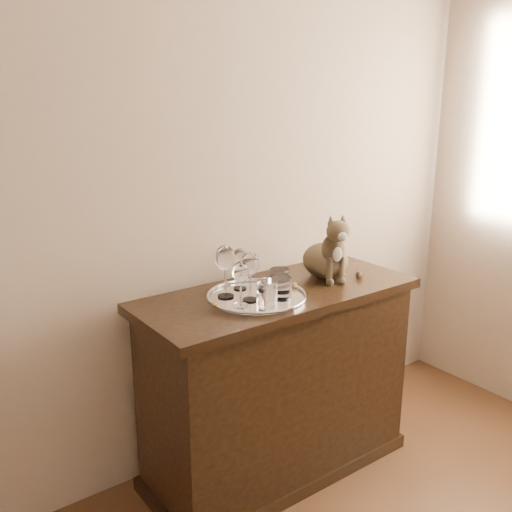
{
  "coord_description": "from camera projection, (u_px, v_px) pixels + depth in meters",
  "views": [
    {
      "loc": [
        -0.79,
        0.2,
        1.64
      ],
      "look_at": [
        0.49,
        1.95,
        1.01
      ],
      "focal_mm": 40.0,
      "sensor_mm": 36.0,
      "label": 1
    }
  ],
  "objects": [
    {
      "name": "wine_glass_b",
      "position": [
        240.0,
        269.0,
        2.33
      ],
      "size": [
        0.07,
        0.07,
        0.17
      ],
      "primitive_type": null,
      "color": "silver",
      "rests_on": "tray"
    },
    {
      "name": "tumbler_b",
      "position": [
        267.0,
        292.0,
        2.18
      ],
      "size": [
        0.08,
        0.08,
        0.09
      ],
      "primitive_type": "cylinder",
      "color": "silver",
      "rests_on": "tray"
    },
    {
      "name": "wine_glass_d",
      "position": [
        250.0,
        276.0,
        2.19
      ],
      "size": [
        0.07,
        0.07,
        0.19
      ],
      "primitive_type": null,
      "color": "silver",
      "rests_on": "tray"
    },
    {
      "name": "tray",
      "position": [
        257.0,
        298.0,
        2.26
      ],
      "size": [
        0.4,
        0.4,
        0.01
      ],
      "primitive_type": "cylinder",
      "color": "silver",
      "rests_on": "sideboard"
    },
    {
      "name": "wall_back",
      "position": [
        102.0,
        173.0,
        2.12
      ],
      "size": [
        4.0,
        0.1,
        2.7
      ],
      "primitive_type": "cube",
      "color": "#C2AA92",
      "rests_on": "ground"
    },
    {
      "name": "wine_glass_c",
      "position": [
        241.0,
        284.0,
        2.14
      ],
      "size": [
        0.07,
        0.07,
        0.18
      ],
      "primitive_type": null,
      "color": "white",
      "rests_on": "tray"
    },
    {
      "name": "sideboard",
      "position": [
        277.0,
        383.0,
        2.47
      ],
      "size": [
        1.2,
        0.5,
        0.85
      ],
      "primitive_type": null,
      "color": "black",
      "rests_on": "ground"
    },
    {
      "name": "tumbler_a",
      "position": [
        281.0,
        288.0,
        2.23
      ],
      "size": [
        0.08,
        0.08,
        0.09
      ],
      "primitive_type": "cylinder",
      "color": "white",
      "rests_on": "tray"
    },
    {
      "name": "tumbler_c",
      "position": [
        280.0,
        279.0,
        2.33
      ],
      "size": [
        0.08,
        0.08,
        0.09
      ],
      "primitive_type": "cylinder",
      "color": "white",
      "rests_on": "tray"
    },
    {
      "name": "cat",
      "position": [
        326.0,
        244.0,
        2.49
      ],
      "size": [
        0.37,
        0.36,
        0.3
      ],
      "primitive_type": null,
      "rotation": [
        0.0,
        0.0,
        -0.32
      ],
      "color": "#473C2A",
      "rests_on": "sideboard"
    },
    {
      "name": "wine_glass_a",
      "position": [
        225.0,
        271.0,
        2.23
      ],
      "size": [
        0.08,
        0.08,
        0.21
      ],
      "primitive_type": null,
      "color": "silver",
      "rests_on": "tray"
    }
  ]
}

